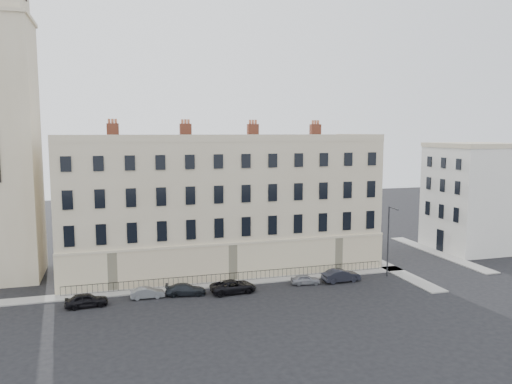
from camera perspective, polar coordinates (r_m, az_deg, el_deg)
ground at (r=51.43m, az=5.60°, el=-11.36°), size 160.00×160.00×0.00m
terrace at (r=59.19m, az=-4.04°, el=-1.46°), size 36.22×12.22×17.00m
adjacent_building at (r=74.11m, az=23.60°, el=-0.72°), size 10.00×10.00×14.00m
pavement_terrace at (r=53.42m, az=-6.65°, el=-10.61°), size 48.00×2.00×0.12m
pavement_east_return at (r=63.86m, az=13.86°, el=-7.84°), size 2.00×24.00×0.12m
pavement_adjacent at (r=70.87m, az=20.09°, el=-6.59°), size 2.00×20.00×0.12m
railings at (r=54.42m, az=-2.52°, el=-9.69°), size 35.00×0.04×0.96m
car_a at (r=49.60m, az=-18.81°, el=-11.61°), size 3.94×1.82×1.31m
car_b at (r=50.52m, az=-12.31°, el=-11.19°), size 3.26×1.18×1.07m
car_c at (r=50.74m, az=-8.05°, el=-10.97°), size 4.17×2.18×1.15m
car_d at (r=50.99m, az=-2.60°, el=-10.73°), size 4.80×2.48×1.29m
car_e at (r=53.87m, az=5.67°, el=-9.91°), size 3.28×1.69×1.07m
car_f at (r=55.23m, az=9.69°, el=-9.39°), size 4.23×1.62×1.37m
streetlamp at (r=57.43m, az=14.93°, el=-5.10°), size 0.34×1.71×7.90m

